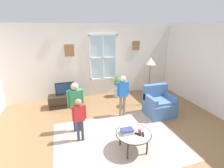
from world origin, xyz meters
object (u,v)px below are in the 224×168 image
at_px(person_red_shirt, 79,115).
at_px(floor_lamp, 150,66).
at_px(television, 65,88).
at_px(remote_near_books, 138,134).
at_px(person_blue_shirt, 123,91).
at_px(remote_near_cup, 143,134).
at_px(armchair, 159,104).
at_px(coffee_table, 134,134).
at_px(potted_plant_by_window, 119,86).
at_px(book_stack, 127,131).
at_px(cup, 140,132).
at_px(person_green_shirt, 76,102).
at_px(tv_stand, 66,100).

relative_size(person_red_shirt, floor_lamp, 0.65).
relative_size(television, remote_near_books, 4.41).
height_order(person_blue_shirt, floor_lamp, floor_lamp).
relative_size(remote_near_cup, person_red_shirt, 0.13).
xyz_separation_m(remote_near_cup, floor_lamp, (1.24, 2.00, 0.92)).
xyz_separation_m(armchair, person_red_shirt, (-2.40, -0.56, 0.33)).
relative_size(coffee_table, floor_lamp, 0.46).
relative_size(armchair, person_red_shirt, 0.83).
height_order(remote_near_cup, potted_plant_by_window, potted_plant_by_window).
height_order(coffee_table, remote_near_cup, remote_near_cup).
bearing_deg(floor_lamp, coffee_table, -126.46).
bearing_deg(book_stack, cup, -23.90).
bearing_deg(armchair, person_green_shirt, -176.42).
xyz_separation_m(tv_stand, remote_near_cup, (1.39, -2.74, 0.22)).
relative_size(armchair, book_stack, 3.29).
bearing_deg(cup, person_red_shirt, 148.13).
bearing_deg(coffee_table, armchair, 41.27).
distance_m(person_red_shirt, floor_lamp, 2.81).
bearing_deg(person_red_shirt, book_stack, -33.77).
bearing_deg(person_green_shirt, coffee_table, -45.33).
xyz_separation_m(person_red_shirt, person_blue_shirt, (1.33, 0.81, 0.11)).
bearing_deg(cup, remote_near_books, -160.29).
bearing_deg(remote_near_books, potted_plant_by_window, 77.57).
relative_size(tv_stand, remote_near_cup, 7.92).
xyz_separation_m(remote_near_books, person_blue_shirt, (0.25, 1.53, 0.35)).
relative_size(tv_stand, television, 1.80).
relative_size(coffee_table, person_blue_shirt, 0.61).
bearing_deg(person_red_shirt, remote_near_cup, -32.40).
relative_size(television, book_stack, 2.34).
bearing_deg(remote_near_cup, cup, 137.92).
height_order(television, cup, television).
height_order(remote_near_books, potted_plant_by_window, potted_plant_by_window).
height_order(television, person_green_shirt, person_green_shirt).
distance_m(television, person_red_shirt, 1.99).
relative_size(television, potted_plant_by_window, 0.84).
bearing_deg(coffee_table, book_stack, 158.47).
xyz_separation_m(person_red_shirt, floor_lamp, (2.42, 1.25, 0.69)).
relative_size(remote_near_cup, person_blue_shirt, 0.11).
bearing_deg(cup, tv_stand, 116.47).
relative_size(book_stack, person_green_shirt, 0.21).
xyz_separation_m(book_stack, floor_lamp, (1.53, 1.85, 0.89)).
bearing_deg(remote_near_books, television, 115.59).
bearing_deg(person_red_shirt, potted_plant_by_window, 52.42).
height_order(television, potted_plant_by_window, television).
distance_m(cup, person_green_shirt, 1.64).
bearing_deg(cup, television, 116.50).
xyz_separation_m(television, person_green_shirt, (0.19, -1.57, 0.19)).
bearing_deg(remote_near_cup, potted_plant_by_window, 79.53).
height_order(television, armchair, armchair).
bearing_deg(person_green_shirt, remote_near_books, -45.47).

